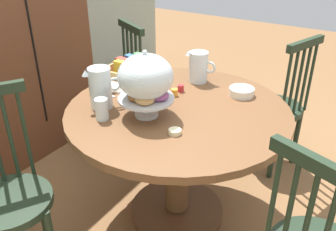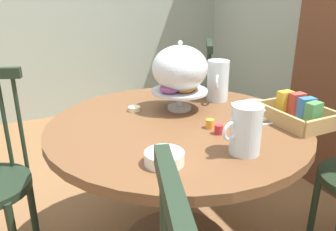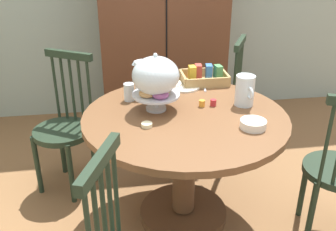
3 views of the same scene
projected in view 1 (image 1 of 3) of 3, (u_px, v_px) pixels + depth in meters
ground_plane at (182, 216)px, 2.25m from camera, size 10.00×10.00×0.00m
wooden_armoire at (3, 23)px, 2.54m from camera, size 1.18×0.60×1.96m
dining_table at (178, 143)px, 2.02m from camera, size 1.18×1.18×0.74m
windsor_chair_by_cabinet at (276, 109)px, 2.54m from camera, size 0.43×0.42×0.97m
windsor_chair_facing_door at (118, 95)px, 2.74m from camera, size 0.45×0.45×0.97m
windsor_chair_far_side at (8, 199)px, 1.72m from camera, size 0.46×0.46×0.97m
pastry_stand_with_dome at (146, 80)px, 1.75m from camera, size 0.28×0.28×0.34m
orange_juice_pitcher at (198, 68)px, 2.20m from camera, size 0.11×0.20×0.19m
milk_pitcher at (101, 90)px, 1.88m from camera, size 0.17×0.14×0.22m
cereal_basket at (129, 69)px, 2.30m from camera, size 0.32×0.24×0.12m
china_plate_large at (123, 85)px, 2.17m from camera, size 0.22×0.22×0.01m
china_plate_small at (109, 87)px, 2.12m from camera, size 0.15×0.15×0.01m
cereal_bowl at (242, 92)px, 2.05m from camera, size 0.14×0.14×0.04m
drinking_glass at (102, 109)px, 1.79m from camera, size 0.06×0.06×0.11m
butter_dish at (175, 132)px, 1.68m from camera, size 0.06×0.06×0.02m
jam_jar_strawberry at (181, 88)px, 2.10m from camera, size 0.04×0.04×0.04m
jam_jar_apricot at (174, 92)px, 2.04m from camera, size 0.04×0.04×0.04m
table_knife at (105, 93)px, 2.08m from camera, size 0.04×0.17×0.01m
dinner_fork at (100, 95)px, 2.06m from camera, size 0.04×0.17×0.01m
soup_spoon at (140, 79)px, 2.26m from camera, size 0.04×0.17×0.01m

